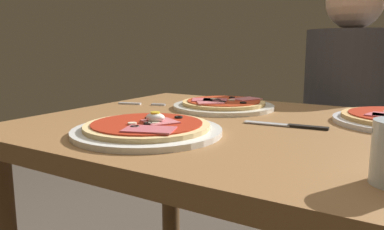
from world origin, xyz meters
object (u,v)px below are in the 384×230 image
knife (291,126)px  diner_person (345,143)px  pizza_across_right (223,105)px  pizza_foreground (147,129)px  fork (138,104)px  dining_table (239,174)px

knife → diner_person: 0.67m
pizza_across_right → knife: (0.25, -0.15, -0.01)m
pizza_foreground → knife: size_ratio=1.63×
diner_person → pizza_foreground: bearing=73.9°
fork → knife: 0.53m
pizza_across_right → diner_person: bearing=61.0°
pizza_across_right → diner_person: size_ratio=0.26×
diner_person → pizza_across_right: bearing=61.0°
dining_table → diner_person: (0.13, 0.67, -0.05)m
dining_table → pizza_foreground: bearing=-120.4°
pizza_foreground → diner_person: bearing=73.9°
dining_table → fork: bearing=165.0°
pizza_foreground → knife: pizza_foreground is taller
dining_table → fork: (-0.41, 0.11, 0.13)m
pizza_across_right → knife: bearing=-31.3°
dining_table → fork: fork is taller
pizza_across_right → diner_person: diner_person is taller
pizza_across_right → fork: 0.28m
dining_table → diner_person: bearing=78.9°
pizza_foreground → pizza_across_right: (-0.02, 0.39, -0.00)m
pizza_foreground → fork: bearing=132.4°
diner_person → knife: bearing=88.7°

